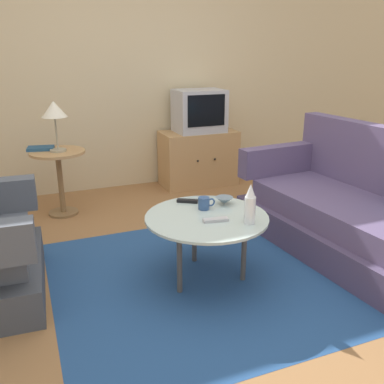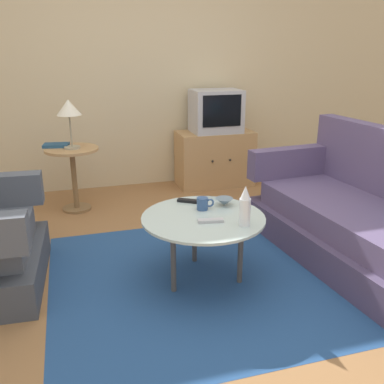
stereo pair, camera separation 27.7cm
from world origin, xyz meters
TOP-DOWN VIEW (x-y plane):
  - ground_plane at (0.00, 0.00)m, footprint 16.00×16.00m
  - back_wall at (0.00, 2.23)m, footprint 9.00×0.12m
  - area_rug at (0.04, -0.08)m, footprint 2.06×1.92m
  - couch at (1.29, -0.13)m, footprint 1.02×1.94m
  - coffee_table at (0.04, -0.08)m, footprint 0.82×0.82m
  - side_table at (-0.75, 1.52)m, footprint 0.50×0.50m
  - tv_stand at (0.82, 1.91)m, footprint 0.85×0.46m
  - television at (0.82, 1.90)m, footprint 0.53×0.40m
  - table_lamp at (-0.74, 1.50)m, footprint 0.22×0.22m
  - vase at (0.24, -0.30)m, footprint 0.07×0.07m
  - mug at (0.08, 0.04)m, footprint 0.12×0.08m
  - bowl at (0.25, 0.08)m, footprint 0.12×0.12m
  - tv_remote_dark at (0.02, 0.21)m, footprint 0.15×0.12m
  - tv_remote_silver at (0.06, -0.19)m, footprint 0.17×0.07m
  - book at (-0.89, 1.62)m, footprint 0.26×0.19m

SIDE VIEW (x-z plane):
  - ground_plane at x=0.00m, z-range 0.00..0.00m
  - area_rug at x=0.04m, z-range 0.00..0.00m
  - couch at x=1.29m, z-range -0.16..0.78m
  - tv_stand at x=0.82m, z-range 0.00..0.62m
  - coffee_table at x=0.04m, z-range 0.19..0.65m
  - side_table at x=-0.75m, z-range 0.14..0.75m
  - tv_remote_dark at x=0.02m, z-range 0.46..0.48m
  - tv_remote_silver at x=0.06m, z-range 0.46..0.48m
  - bowl at x=0.25m, z-range 0.46..0.51m
  - mug at x=0.08m, z-range 0.46..0.55m
  - vase at x=0.24m, z-range 0.45..0.72m
  - book at x=-0.89m, z-range 0.62..0.65m
  - television at x=0.82m, z-range 0.62..1.08m
  - table_lamp at x=-0.74m, z-range 0.75..1.20m
  - back_wall at x=0.00m, z-range 0.00..2.70m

